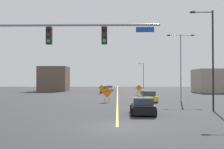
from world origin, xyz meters
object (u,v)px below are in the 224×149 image
(street_lamp_far_right, at_px, (143,75))
(car_white_near, at_px, (109,88))
(street_lamp_mid_right, at_px, (211,56))
(construction_sign_median_near, at_px, (107,93))
(traffic_signal_assembly, at_px, (49,45))
(car_yellow_far, at_px, (148,97))
(construction_sign_right_lane, at_px, (101,88))
(street_lamp_far_left, at_px, (181,62))
(construction_sign_median_far, at_px, (139,88))
(car_orange_passing, at_px, (105,90))
(car_black_mid, at_px, (143,106))

(street_lamp_far_right, xyz_separation_m, car_white_near, (-10.89, -19.59, -4.03))
(street_lamp_mid_right, xyz_separation_m, construction_sign_median_near, (-9.89, 9.44, -3.83))
(street_lamp_far_right, bearing_deg, traffic_signal_assembly, -99.88)
(street_lamp_mid_right, distance_m, car_yellow_far, 12.14)
(traffic_signal_assembly, relative_size, construction_sign_right_lane, 5.52)
(car_white_near, bearing_deg, construction_sign_median_near, -88.64)
(street_lamp_far_left, distance_m, construction_sign_median_far, 15.59)
(car_white_near, bearing_deg, car_orange_passing, -92.60)
(traffic_signal_assembly, xyz_separation_m, construction_sign_right_lane, (0.87, 37.79, -3.79))
(traffic_signal_assembly, relative_size, construction_sign_median_near, 5.24)
(construction_sign_median_near, distance_m, car_yellow_far, 5.36)
(traffic_signal_assembly, xyz_separation_m, construction_sign_median_near, (2.85, 17.61, -3.74))
(car_yellow_far, bearing_deg, traffic_signal_assembly, -113.68)
(construction_sign_right_lane, bearing_deg, traffic_signal_assembly, -91.32)
(street_lamp_mid_right, distance_m, street_lamp_far_right, 65.68)
(car_white_near, distance_m, car_yellow_far, 36.28)
(street_lamp_far_left, relative_size, car_white_near, 2.08)
(car_black_mid, xyz_separation_m, car_orange_passing, (-4.82, 36.51, 0.04))
(street_lamp_far_right, xyz_separation_m, construction_sign_median_far, (-4.64, -39.89, -3.43))
(traffic_signal_assembly, relative_size, car_black_mid, 2.49)
(car_orange_passing, relative_size, car_white_near, 0.98)
(car_yellow_far, bearing_deg, car_orange_passing, 105.53)
(traffic_signal_assembly, bearing_deg, street_lamp_far_left, 57.04)
(traffic_signal_assembly, xyz_separation_m, street_lamp_far_right, (12.87, 73.84, -0.27))
(street_lamp_mid_right, xyz_separation_m, street_lamp_far_right, (0.13, 65.68, -0.37))
(car_orange_passing, bearing_deg, car_yellow_far, -74.47)
(construction_sign_median_far, distance_m, car_black_mid, 28.06)
(construction_sign_right_lane, relative_size, car_yellow_far, 0.40)
(construction_sign_median_near, relative_size, car_black_mid, 0.48)
(street_lamp_far_left, distance_m, construction_sign_median_near, 10.83)
(construction_sign_median_far, bearing_deg, street_lamp_far_right, 83.36)
(street_lamp_far_left, distance_m, car_white_near, 36.58)
(car_white_near, relative_size, car_yellow_far, 0.94)
(car_yellow_far, bearing_deg, street_lamp_far_left, 13.31)
(street_lamp_mid_right, height_order, street_lamp_far_left, street_lamp_mid_right)
(construction_sign_median_near, distance_m, construction_sign_median_far, 17.21)
(street_lamp_mid_right, bearing_deg, construction_sign_right_lane, 111.81)
(car_orange_passing, bearing_deg, street_lamp_far_left, -63.84)
(construction_sign_right_lane, bearing_deg, construction_sign_median_far, -27.59)
(street_lamp_far_right, bearing_deg, street_lamp_far_left, -90.18)
(street_lamp_mid_right, height_order, car_white_near, street_lamp_mid_right)
(construction_sign_median_far, bearing_deg, traffic_signal_assembly, -103.62)
(street_lamp_far_left, height_order, car_orange_passing, street_lamp_far_left)
(construction_sign_median_far, height_order, car_orange_passing, construction_sign_median_far)
(construction_sign_median_near, bearing_deg, car_white_near, 91.36)
(street_lamp_mid_right, bearing_deg, car_white_near, 103.14)
(street_lamp_mid_right, relative_size, construction_sign_median_far, 4.68)
(car_black_mid, bearing_deg, car_orange_passing, 97.52)
(street_lamp_far_right, xyz_separation_m, construction_sign_median_near, (-10.02, -56.23, -3.47))
(street_lamp_far_right, xyz_separation_m, car_black_mid, (-6.60, -67.87, -4.02))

